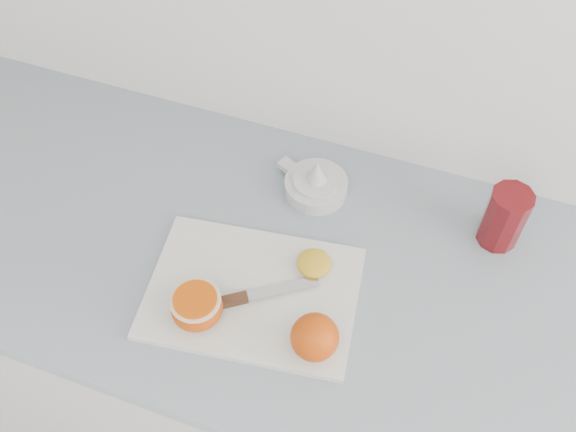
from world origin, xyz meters
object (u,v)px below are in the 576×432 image
(half_orange, at_px, (197,307))
(cutting_board, at_px, (253,293))
(counter, at_px, (329,380))
(citrus_juicer, at_px, (316,184))
(red_tumbler, at_px, (504,219))

(half_orange, bearing_deg, cutting_board, 47.64)
(counter, height_order, citrus_juicer, citrus_juicer)
(citrus_juicer, bearing_deg, red_tumbler, 1.13)
(citrus_juicer, height_order, red_tumbler, red_tumbler)
(counter, xyz_separation_m, half_orange, (-0.20, -0.16, 0.48))
(counter, xyz_separation_m, citrus_juicer, (-0.10, 0.17, 0.47))
(counter, distance_m, cutting_board, 0.48)
(cutting_board, height_order, half_orange, half_orange)
(half_orange, height_order, citrus_juicer, citrus_juicer)
(counter, relative_size, citrus_juicer, 16.08)
(cutting_board, relative_size, half_orange, 4.16)
(cutting_board, bearing_deg, counter, 33.75)
(counter, xyz_separation_m, cutting_board, (-0.13, -0.09, 0.45))
(counter, bearing_deg, cutting_board, -146.25)
(counter, distance_m, red_tumbler, 0.58)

